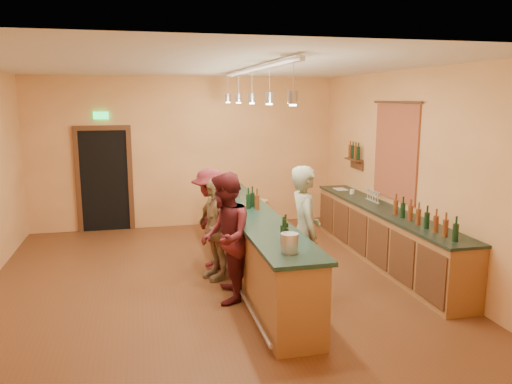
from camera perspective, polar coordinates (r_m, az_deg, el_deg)
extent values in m
plane|color=brown|center=(7.77, -5.28, -10.05)|extent=(7.00, 7.00, 0.00)
cube|color=silver|center=(7.29, -5.72, 14.21)|extent=(6.50, 7.00, 0.02)
cube|color=#BD8447|center=(10.81, -8.02, 4.49)|extent=(6.50, 0.02, 3.20)
cube|color=#BD8447|center=(4.00, 1.38, -5.92)|extent=(6.50, 0.02, 3.20)
cube|color=#BD8447|center=(8.43, 16.98, 2.40)|extent=(0.02, 7.00, 3.20)
cube|color=black|center=(10.85, -16.91, 1.21)|extent=(0.95, 0.06, 2.10)
cube|color=#462515|center=(10.88, -19.68, 1.08)|extent=(0.10, 0.08, 2.10)
cube|color=#462515|center=(10.80, -14.14, 1.32)|extent=(0.10, 0.08, 2.10)
cube|color=#462515|center=(10.71, -17.24, 7.01)|extent=(1.15, 0.08, 0.10)
cube|color=#19E54C|center=(10.69, -17.32, 8.34)|extent=(0.30, 0.04, 0.15)
cube|color=maroon|center=(8.74, 15.64, 4.40)|extent=(0.03, 1.40, 1.60)
cube|color=#462515|center=(10.07, 11.11, 3.66)|extent=(0.16, 0.55, 0.03)
cube|color=#462515|center=(10.11, 11.46, 3.10)|extent=(0.03, 0.55, 0.18)
cube|color=brown|center=(8.70, 14.31, -4.96)|extent=(0.55, 4.50, 0.90)
cube|color=black|center=(8.59, 14.45, -1.94)|extent=(0.60, 4.55, 0.04)
cylinder|color=silver|center=(9.72, 10.94, 0.04)|extent=(0.09, 0.09, 0.09)
cube|color=silver|center=(10.16, 9.63, 0.32)|extent=(0.22, 0.30, 0.01)
cube|color=brown|center=(7.72, -0.44, -6.22)|extent=(0.60, 5.00, 1.00)
cube|color=#162E25|center=(7.59, -0.45, -2.42)|extent=(0.70, 5.10, 0.05)
cylinder|color=silver|center=(7.77, -3.06, -8.86)|extent=(0.05, 5.00, 0.05)
cylinder|color=silver|center=(5.58, 3.85, -5.84)|extent=(0.20, 0.20, 0.22)
cylinder|color=silver|center=(8.70, -2.52, 0.17)|extent=(0.20, 0.20, 0.22)
cube|color=silver|center=(7.40, -0.47, 13.74)|extent=(0.06, 4.60, 0.05)
cylinder|color=silver|center=(5.46, 4.28, 12.81)|extent=(0.01, 0.01, 0.35)
cylinder|color=#A5A5AD|center=(5.46, 4.25, 10.72)|extent=(0.11, 0.11, 0.14)
cylinder|color=#FFEABF|center=(5.46, 4.24, 9.88)|extent=(0.08, 0.08, 0.02)
cylinder|color=silver|center=(6.42, 1.55, 12.51)|extent=(0.01, 0.01, 0.35)
cylinder|color=#A5A5AD|center=(6.42, 1.54, 10.73)|extent=(0.11, 0.11, 0.14)
cylinder|color=#FFEABF|center=(6.42, 1.53, 10.01)|extent=(0.08, 0.08, 0.02)
cylinder|color=silver|center=(7.39, -0.47, 12.27)|extent=(0.01, 0.01, 0.35)
cylinder|color=#A5A5AD|center=(7.39, -0.47, 10.72)|extent=(0.11, 0.11, 0.14)
cylinder|color=#FFEABF|center=(7.39, -0.47, 10.10)|extent=(0.08, 0.08, 0.02)
cylinder|color=silver|center=(8.37, -2.02, 12.07)|extent=(0.01, 0.01, 0.35)
cylinder|color=#A5A5AD|center=(8.37, -2.01, 10.70)|extent=(0.11, 0.11, 0.14)
cylinder|color=#FFEABF|center=(8.37, -2.00, 10.16)|extent=(0.08, 0.08, 0.02)
cylinder|color=silver|center=(9.36, -3.24, 11.91)|extent=(0.01, 0.01, 0.35)
cylinder|color=#A5A5AD|center=(9.35, -3.22, 10.69)|extent=(0.11, 0.11, 0.14)
cylinder|color=#FFEABF|center=(9.35, -3.22, 10.20)|extent=(0.08, 0.08, 0.02)
imported|color=gray|center=(6.95, 5.58, -4.56)|extent=(0.49, 0.70, 1.85)
imported|color=#59191E|center=(6.77, -3.53, -5.24)|extent=(0.83, 0.98, 1.78)
imported|color=#997A51|center=(7.64, -4.65, -4.22)|extent=(0.69, 1.00, 1.57)
imported|color=#59191E|center=(8.08, -5.15, -3.09)|extent=(0.68, 1.10, 1.65)
cylinder|color=#A5764A|center=(9.89, 0.36, -1.07)|extent=(0.37, 0.37, 0.04)
cylinder|color=#A5764A|center=(10.00, 1.14, -3.15)|extent=(0.04, 0.04, 0.71)
cylinder|color=#A5764A|center=(10.07, -0.19, -3.06)|extent=(0.04, 0.04, 0.71)
cylinder|color=#A5764A|center=(9.84, 0.13, -3.38)|extent=(0.04, 0.04, 0.71)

